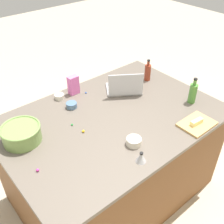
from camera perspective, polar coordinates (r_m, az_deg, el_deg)
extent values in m
plane|color=#B7A88E|center=(2.80, 0.00, -15.84)|extent=(12.00, 12.00, 0.00)
cube|color=brown|center=(2.47, 0.00, -9.65)|extent=(1.68, 1.14, 0.87)
cube|color=#60564C|center=(2.17, 0.00, -1.38)|extent=(1.74, 1.20, 0.03)
cube|color=#B7B7BC|center=(2.50, 2.46, 4.87)|extent=(0.38, 0.36, 0.02)
cube|color=black|center=(2.50, 2.43, 5.19)|extent=(0.31, 0.28, 0.00)
cube|color=#B7B7BC|center=(2.35, 2.90, 5.67)|extent=(0.25, 0.18, 0.20)
cube|color=#333842|center=(2.35, 2.88, 5.75)|extent=(0.22, 0.15, 0.18)
cylinder|color=#72934C|center=(2.02, -18.42, -4.45)|extent=(0.27, 0.27, 0.11)
cylinder|color=black|center=(2.01, -18.45, -4.32)|extent=(0.22, 0.22, 0.10)
torus|color=#72934C|center=(1.98, -18.73, -3.19)|extent=(0.28, 0.28, 0.02)
cylinder|color=#4C8C38|center=(2.39, 16.53, 3.72)|extent=(0.06, 0.06, 0.17)
cylinder|color=#4C8C38|center=(2.33, 16.98, 5.97)|extent=(0.03, 0.03, 0.05)
cylinder|color=black|center=(2.32, 17.11, 6.60)|extent=(0.03, 0.03, 0.01)
cylinder|color=maroon|center=(2.65, 7.46, 8.17)|extent=(0.06, 0.06, 0.15)
cylinder|color=maroon|center=(2.60, 7.64, 10.09)|extent=(0.02, 0.02, 0.04)
cylinder|color=black|center=(2.59, 7.69, 10.65)|extent=(0.03, 0.03, 0.01)
cube|color=tan|center=(2.18, 17.35, -2.42)|extent=(0.27, 0.20, 0.02)
cube|color=#F4E58C|center=(2.15, 17.31, -1.98)|extent=(0.11, 0.05, 0.04)
cylinder|color=beige|center=(2.41, -10.95, 3.22)|extent=(0.08, 0.08, 0.04)
cylinder|color=beige|center=(1.91, 4.59, -6.18)|extent=(0.11, 0.11, 0.05)
cylinder|color=slate|center=(2.28, -8.46, 1.44)|extent=(0.09, 0.09, 0.04)
cone|color=#B2B2B7|center=(1.79, 6.11, -9.43)|extent=(0.07, 0.07, 0.07)
cylinder|color=black|center=(1.77, 6.18, -8.60)|extent=(0.02, 0.02, 0.01)
cube|color=pink|center=(2.43, -8.09, 5.64)|extent=(0.09, 0.06, 0.17)
sphere|color=orange|center=(2.58, 3.71, 5.92)|extent=(0.02, 0.02, 0.02)
sphere|color=yellow|center=(2.08, -18.13, -4.69)|extent=(0.02, 0.02, 0.02)
sphere|color=#CC3399|center=(1.81, -15.33, -11.66)|extent=(0.02, 0.02, 0.02)
sphere|color=green|center=(2.10, -8.39, -2.63)|extent=(0.01, 0.01, 0.01)
sphere|color=blue|center=(2.46, -5.48, 4.03)|extent=(0.01, 0.01, 0.01)
sphere|color=yellow|center=(2.02, -6.03, -4.01)|extent=(0.02, 0.02, 0.02)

